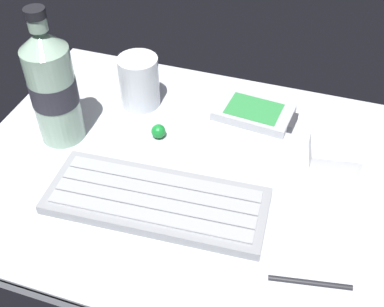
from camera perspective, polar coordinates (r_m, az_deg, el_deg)
name	(u,v)px	position (r cm, az deg, el deg)	size (l,w,h in cm)	color
ground_plane	(191,175)	(68.68, -0.06, -2.55)	(64.00, 48.00, 2.80)	silver
keyboard	(157,200)	(63.18, -4.25, -5.60)	(29.60, 12.69, 1.70)	#93969B
handheld_device	(255,112)	(77.25, 7.47, 4.87)	(13.30, 8.76, 1.50)	#B7BABF
juice_cup	(139,83)	(77.94, -6.29, 8.30)	(6.40, 6.40, 8.50)	silver
water_bottle	(53,87)	(70.75, -16.28, 7.67)	(6.73, 6.73, 20.80)	#9EC1A8
charger_block	(335,153)	(71.73, 16.65, 0.04)	(7.00, 5.60, 2.40)	white
trackball_mouse	(158,131)	(72.64, -4.03, 2.66)	(2.20, 2.20, 2.20)	#198C33
stylus_pen	(310,281)	(57.96, 13.93, -14.57)	(0.70, 0.70, 9.50)	#26262B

